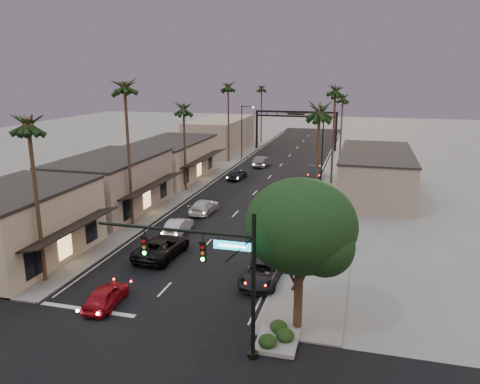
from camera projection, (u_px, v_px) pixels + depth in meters
The scene contains 34 objects.
ground at pixel (260, 187), 59.77m from camera, with size 200.00×200.00×0.00m, color slate.
road at pixel (268, 179), 64.44m from camera, with size 14.00×120.00×0.02m, color black.
cross_street at pixel (79, 381), 22.35m from camera, with size 80.00×12.00×0.02m, color black.
sidewalk_left at pixel (218, 165), 73.35m from camera, with size 5.00×92.00×0.12m, color slate.
sidewalk_right at pixel (341, 172), 68.61m from camera, with size 5.00×92.00×0.12m, color slate.
storefront_near at pixel (18, 226), 36.13m from camera, with size 8.00×12.00×5.50m, color tan.
storefront_mid at pixel (111, 185), 49.23m from camera, with size 8.00×14.00×5.50m, color gray.
storefront_far at pixel (171, 160), 64.26m from camera, with size 8.00×16.00×5.00m, color tan.
storefront_dist at pixel (221, 135), 85.64m from camera, with size 8.00×20.00×6.00m, color gray.
building_right at pixel (375, 174), 55.65m from camera, with size 8.00×18.00×5.00m, color gray.
traffic_signal at pixel (217, 262), 23.40m from camera, with size 8.51×0.22×7.80m.
corner_tree at pixel (302, 230), 25.46m from camera, with size 6.20×6.20×8.80m.
planter at pixel (277, 344), 25.35m from camera, with size 2.20×2.60×0.24m, color gray.
arch at pixel (296, 120), 86.44m from camera, with size 15.20×0.40×7.27m.
streetlight_right at pixel (320, 142), 61.38m from camera, with size 2.13×0.30×9.00m.
streetlight_left at pixel (243, 128), 77.00m from camera, with size 2.13×0.30×9.00m.
palm_la at pixel (27, 118), 30.05m from camera, with size 3.20×3.20×13.20m.
palm_lb at pixel (124, 82), 41.72m from camera, with size 3.20×3.20×15.20m.
palm_lc at pixel (183, 105), 55.55m from camera, with size 3.20×3.20×12.20m.
palm_ld at pixel (228, 84), 72.83m from camera, with size 3.20×3.20×14.20m.
palm_ra at pixel (320, 107), 39.79m from camera, with size 3.20×3.20×13.20m.
palm_rb at pixel (336, 87), 58.25m from camera, with size 3.20×3.20×14.20m.
palm_rc at pixel (343, 95), 77.45m from camera, with size 3.20×3.20×12.20m.
palm_far at pixel (262, 86), 94.52m from camera, with size 3.20×3.20×13.20m.
oncoming_red at pixel (106, 295), 29.38m from camera, with size 1.64×4.08×1.39m, color maroon.
oncoming_pickup at pixel (162, 247), 37.15m from camera, with size 2.75×5.97×1.66m, color black.
oncoming_silver at pixel (178, 226), 42.55m from camera, with size 1.46×4.20×1.38m, color #AEAEB4.
oncoming_white at pixel (204, 206), 48.71m from camera, with size 1.97×4.84×1.40m, color #B5B5B5.
oncoming_dgrey at pixel (237, 174), 63.85m from camera, with size 1.80×4.46×1.52m, color black.
oncoming_grey_far at pixel (262, 161), 72.42m from camera, with size 1.70×4.88×1.61m, color #4C4C51.
curbside_near at pixel (262, 272), 32.69m from camera, with size 2.46×5.33×1.48m, color black.
curbside_black at pixel (285, 221), 43.45m from camera, with size 2.41×5.92×1.72m, color black.
curbside_grey at pixel (288, 202), 50.21m from camera, with size 1.65×4.10×1.40m, color #56575C.
curbside_far at pixel (315, 172), 64.80m from camera, with size 1.72×4.92×1.62m, color black.
Camera 1 is at (12.44, -16.73, 14.36)m, focal length 35.00 mm.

